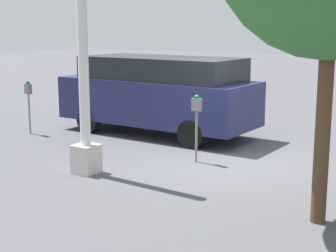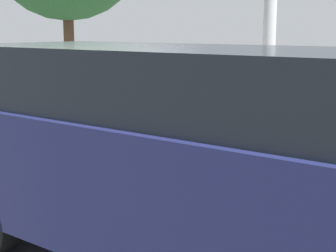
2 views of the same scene
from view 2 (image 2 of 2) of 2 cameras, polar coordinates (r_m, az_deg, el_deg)
The scene contains 4 objects.
ground_plane at distance 7.57m, azimuth -8.84°, elevation -5.94°, with size 80.00×80.00×0.00m, color #4C4C51.
parking_meter_near at distance 7.43m, azimuth -4.86°, elevation 2.04°, with size 0.22×0.14×1.41m.
lamp_post at distance 8.16m, azimuth 11.14°, elevation 8.87°, with size 0.44×0.44×5.23m.
parked_van at distance 4.59m, azimuth 0.81°, elevation -2.64°, with size 5.18×2.06×2.00m.
Camera 2 is at (5.17, -5.10, 2.16)m, focal length 55.00 mm.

